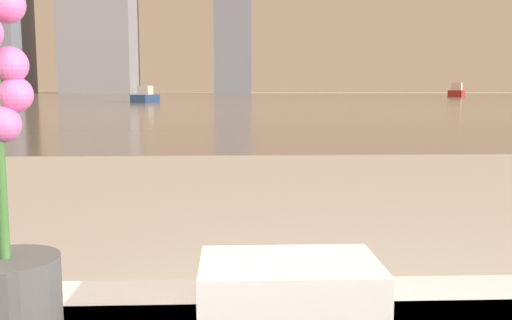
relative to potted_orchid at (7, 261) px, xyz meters
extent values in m
cylinder|color=#4C4C4C|center=(0.00, 0.00, -0.05)|extent=(0.13, 0.13, 0.12)
sphere|color=pink|center=(0.01, 0.01, 0.30)|extent=(0.04, 0.04, 0.04)
sphere|color=pink|center=(0.01, 0.01, 0.23)|extent=(0.04, 0.04, 0.04)
sphere|color=pink|center=(0.01, 0.01, 0.20)|extent=(0.04, 0.04, 0.04)
sphere|color=pink|center=(0.00, 0.00, 0.16)|extent=(0.04, 0.04, 0.04)
cube|color=white|center=(0.35, 0.09, -0.09)|extent=(0.25, 0.16, 0.04)
cube|color=white|center=(0.35, 0.09, -0.05)|extent=(0.25, 0.16, 0.04)
cube|color=gray|center=(0.47, 61.23, -0.60)|extent=(180.00, 110.00, 0.01)
cube|color=navy|center=(-4.99, 34.42, -0.36)|extent=(1.43, 2.84, 0.48)
cube|color=#B2A893|center=(-4.99, 34.42, 0.15)|extent=(0.86, 1.13, 0.54)
cube|color=maroon|center=(23.95, 58.82, -0.25)|extent=(3.03, 4.14, 0.69)
cube|color=silver|center=(23.95, 58.82, 0.50)|extent=(1.56, 1.77, 0.79)
camera|label=1|loc=(0.27, -0.68, 0.21)|focal=40.00mm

